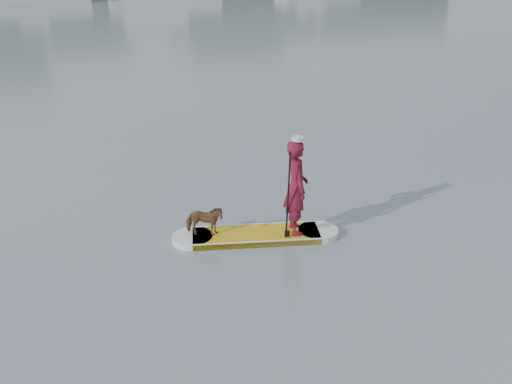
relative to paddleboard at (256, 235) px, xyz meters
name	(u,v)px	position (x,y,z in m)	size (l,w,h in m)	color
ground	(360,215)	(2.44, 0.06, -0.06)	(140.00, 140.00, 0.00)	slate
paddleboard	(256,235)	(0.00, 0.00, 0.00)	(3.19, 1.54, 0.12)	gold
paddler	(296,187)	(0.74, -0.23, 1.01)	(0.69, 0.45, 1.89)	maroon
white_cap	(298,139)	(0.74, -0.23, 1.99)	(0.22, 0.22, 0.07)	silver
dog	(204,221)	(-0.96, 0.30, 0.37)	(0.34, 0.74, 0.62)	brown
paddle	(288,206)	(0.49, -0.40, 0.74)	(0.12, 0.29, 2.00)	black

